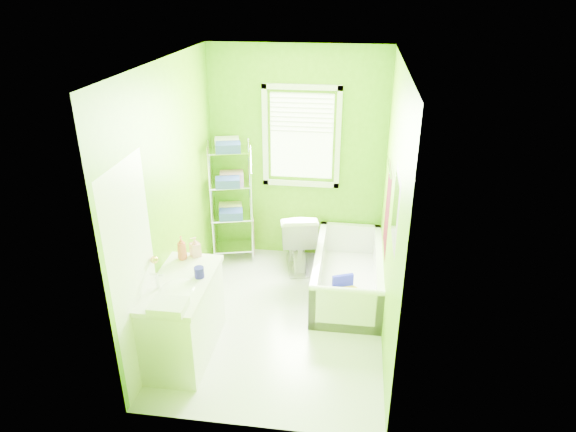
# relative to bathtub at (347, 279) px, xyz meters

# --- Properties ---
(ground) EXTENTS (2.90, 2.90, 0.00)m
(ground) POSITION_rel_bathtub_xyz_m (-0.68, -0.60, -0.16)
(ground) COLOR silver
(ground) RESTS_ON ground
(room_envelope) EXTENTS (2.14, 2.94, 2.62)m
(room_envelope) POSITION_rel_bathtub_xyz_m (-0.68, -0.60, 1.38)
(room_envelope) COLOR #58A007
(room_envelope) RESTS_ON ground
(window) EXTENTS (0.92, 0.05, 1.22)m
(window) POSITION_rel_bathtub_xyz_m (-0.63, 0.82, 1.45)
(window) COLOR white
(window) RESTS_ON ground
(door) EXTENTS (0.09, 0.80, 2.00)m
(door) POSITION_rel_bathtub_xyz_m (-1.72, -1.60, 0.84)
(door) COLOR white
(door) RESTS_ON ground
(right_wall_decor) EXTENTS (0.04, 1.48, 1.17)m
(right_wall_decor) POSITION_rel_bathtub_xyz_m (0.35, -0.62, 1.16)
(right_wall_decor) COLOR #45080D
(right_wall_decor) RESTS_ON ground
(bathtub) EXTENTS (0.74, 1.58, 0.51)m
(bathtub) POSITION_rel_bathtub_xyz_m (0.00, 0.00, 0.00)
(bathtub) COLOR white
(bathtub) RESTS_ON ground
(toilet) EXTENTS (0.58, 0.83, 0.77)m
(toilet) POSITION_rel_bathtub_xyz_m (-0.63, 0.50, 0.22)
(toilet) COLOR white
(toilet) RESTS_ON ground
(vanity) EXTENTS (0.53, 1.09, 1.02)m
(vanity) POSITION_rel_bathtub_xyz_m (-1.48, -1.25, 0.26)
(vanity) COLOR white
(vanity) RESTS_ON ground
(wire_shelf_unit) EXTENTS (0.57, 0.47, 1.53)m
(wire_shelf_unit) POSITION_rel_bathtub_xyz_m (-1.45, 0.63, 0.77)
(wire_shelf_unit) COLOR silver
(wire_shelf_unit) RESTS_ON ground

